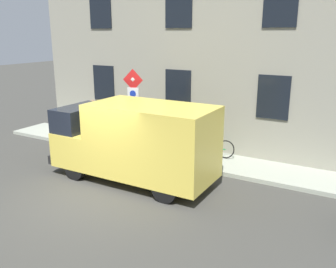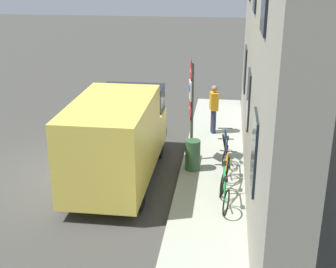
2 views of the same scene
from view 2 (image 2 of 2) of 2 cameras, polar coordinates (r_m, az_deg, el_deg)
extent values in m
plane|color=#3E3D38|center=(14.28, -12.05, -4.39)|extent=(80.00, 80.00, 0.00)
cube|color=#9FA594|center=(13.49, 5.38, -5.21)|extent=(1.86, 15.36, 0.14)
cube|color=gray|center=(12.37, 11.99, 10.24)|extent=(0.70, 13.36, 7.58)
cube|color=black|center=(9.19, 10.56, -2.17)|extent=(0.06, 1.10, 1.50)
cube|color=black|center=(12.66, 9.86, 4.25)|extent=(0.06, 1.10, 1.50)
cube|color=black|center=(16.22, 9.47, 7.88)|extent=(0.06, 1.10, 1.50)
cylinder|color=#474C47|center=(13.84, 2.95, 2.58)|extent=(0.09, 0.09, 3.01)
pyramid|color=silver|center=(13.50, 2.71, 7.64)|extent=(0.13, 0.50, 0.50)
pyramid|color=red|center=(13.50, 2.73, 7.64)|extent=(0.12, 0.55, 0.56)
cube|color=white|center=(13.64, 2.75, 5.39)|extent=(0.12, 0.44, 0.56)
cylinder|color=#1933B2|center=(13.62, 2.65, 5.64)|extent=(0.05, 0.24, 0.24)
pyramid|color=silver|center=(13.79, 2.63, 3.19)|extent=(0.13, 0.50, 0.50)
pyramid|color=red|center=(13.79, 2.65, 3.19)|extent=(0.12, 0.55, 0.56)
cube|color=#E2C84D|center=(12.38, -6.86, -0.92)|extent=(2.00, 3.80, 2.18)
cube|color=#E2C84D|center=(14.94, -4.38, 0.79)|extent=(2.00, 1.40, 1.10)
cube|color=black|center=(14.86, -4.31, 4.33)|extent=(1.92, 0.98, 0.84)
cube|color=black|center=(15.76, -3.80, 0.44)|extent=(2.00, 0.16, 0.28)
cylinder|color=black|center=(15.10, -7.78, -1.13)|extent=(0.22, 0.76, 0.76)
cylinder|color=black|center=(14.75, -1.16, -1.47)|extent=(0.22, 0.76, 0.76)
cylinder|color=black|center=(12.22, -11.79, -6.87)|extent=(0.22, 0.76, 0.76)
cylinder|color=black|center=(11.78, -3.60, -7.52)|extent=(0.22, 0.76, 0.76)
torus|color=black|center=(12.25, 6.77, -6.00)|extent=(0.21, 0.67, 0.66)
torus|color=black|center=(11.32, 7.13, -8.38)|extent=(0.21, 0.67, 0.66)
cylinder|color=#1D9040|center=(11.86, 6.92, -5.84)|extent=(0.09, 0.60, 0.60)
cylinder|color=#1D9040|center=(11.67, 7.01, -4.80)|extent=(0.10, 0.73, 0.07)
cylinder|color=#1D9040|center=(11.54, 7.04, -6.71)|extent=(0.05, 0.19, 0.55)
cylinder|color=#1D9040|center=(11.53, 7.04, -8.05)|extent=(0.07, 0.43, 0.12)
cylinder|color=#1D9040|center=(12.12, 6.83, -5.00)|extent=(0.04, 0.09, 0.50)
cube|color=black|center=(11.33, 7.14, -5.48)|extent=(0.10, 0.21, 0.06)
cylinder|color=#262626|center=(11.97, 6.90, -3.77)|extent=(0.46, 0.07, 0.03)
torus|color=black|center=(13.08, 7.29, -4.22)|extent=(0.21, 0.67, 0.66)
torus|color=black|center=(12.14, 6.72, -6.26)|extent=(0.21, 0.67, 0.66)
cylinder|color=orange|center=(12.69, 7.16, -4.00)|extent=(0.10, 0.60, 0.60)
cylinder|color=orange|center=(12.51, 7.17, -3.01)|extent=(0.11, 0.73, 0.07)
cylinder|color=orange|center=(12.37, 6.96, -4.76)|extent=(0.05, 0.19, 0.55)
cylinder|color=orange|center=(12.34, 6.84, -5.99)|extent=(0.08, 0.43, 0.12)
cylinder|color=orange|center=(12.95, 7.33, -3.27)|extent=(0.04, 0.09, 0.50)
cube|color=black|center=(12.17, 6.98, -3.58)|extent=(0.10, 0.21, 0.06)
cylinder|color=#262626|center=(12.81, 7.37, -2.10)|extent=(0.46, 0.08, 0.03)
torus|color=black|center=(13.92, 7.01, -2.62)|extent=(0.21, 0.67, 0.65)
torus|color=black|center=(12.96, 7.16, -4.45)|extent=(0.21, 0.67, 0.65)
cylinder|color=black|center=(13.53, 7.09, -2.38)|extent=(0.06, 0.60, 0.60)
cylinder|color=black|center=(13.36, 7.16, -1.43)|extent=(0.07, 0.73, 0.07)
cylinder|color=black|center=(13.20, 7.14, -3.06)|extent=(0.04, 0.19, 0.55)
cylinder|color=black|center=(13.17, 7.12, -4.22)|extent=(0.06, 0.43, 0.12)
cylinder|color=black|center=(13.80, 7.06, -1.72)|extent=(0.04, 0.09, 0.50)
cube|color=black|center=(13.01, 7.21, -1.93)|extent=(0.09, 0.20, 0.06)
cylinder|color=#262626|center=(13.67, 7.12, -0.60)|extent=(0.46, 0.05, 0.03)
torus|color=black|center=(14.77, 6.94, -1.22)|extent=(0.23, 0.67, 0.66)
torus|color=black|center=(13.81, 7.35, -2.84)|extent=(0.23, 0.67, 0.66)
cylinder|color=#265DAB|center=(14.38, 7.10, -0.96)|extent=(0.10, 0.60, 0.60)
cylinder|color=#265DAB|center=(14.22, 7.18, -0.05)|extent=(0.12, 0.73, 0.07)
cylinder|color=#265DAB|center=(14.05, 7.24, -1.56)|extent=(0.06, 0.19, 0.55)
cylinder|color=#265DAB|center=(14.02, 7.25, -2.65)|extent=(0.08, 0.43, 0.12)
cylinder|color=#265DAB|center=(14.66, 6.99, -0.36)|extent=(0.05, 0.09, 0.50)
cube|color=black|center=(13.87, 7.33, -0.49)|extent=(0.10, 0.21, 0.06)
cylinder|color=#262626|center=(14.53, 7.05, 0.70)|extent=(0.46, 0.08, 0.03)
cylinder|color=#262B47|center=(16.45, 5.63, 1.50)|extent=(0.16, 0.16, 0.85)
cylinder|color=#262B47|center=(16.62, 5.53, 1.71)|extent=(0.16, 0.16, 0.85)
cube|color=orange|center=(16.31, 5.67, 4.05)|extent=(0.34, 0.45, 0.62)
sphere|color=#936B4C|center=(16.19, 5.72, 5.57)|extent=(0.22, 0.22, 0.22)
cylinder|color=#2D5133|center=(13.56, 3.05, -2.58)|extent=(0.44, 0.44, 0.90)
camera|label=1|loc=(13.12, -57.23, 5.29)|focal=38.80mm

